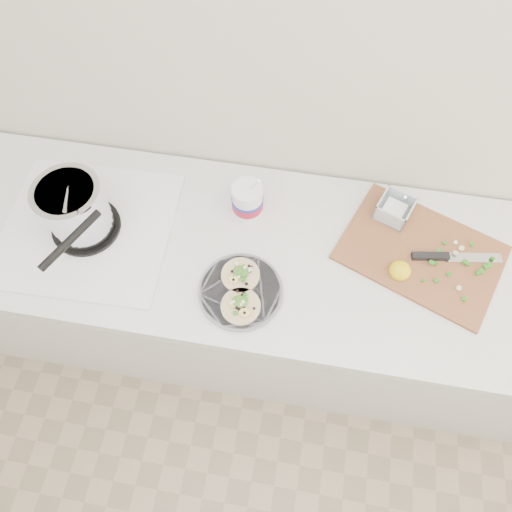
% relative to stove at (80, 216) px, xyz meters
% --- Properties ---
extents(counter, '(2.44, 0.66, 0.90)m').
position_rel_stove_xyz_m(counter, '(0.54, 0.04, -0.53)').
color(counter, silver).
rests_on(counter, ground).
extents(stove, '(0.55, 0.51, 0.26)m').
position_rel_stove_xyz_m(stove, '(0.00, 0.00, 0.00)').
color(stove, silver).
rests_on(stove, counter).
extents(taco_plate, '(0.26, 0.26, 0.04)m').
position_rel_stove_xyz_m(taco_plate, '(0.53, -0.13, -0.07)').
color(taco_plate, slate).
rests_on(taco_plate, counter).
extents(tub, '(0.10, 0.10, 0.23)m').
position_rel_stove_xyz_m(tub, '(0.50, 0.16, -0.02)').
color(tub, white).
rests_on(tub, counter).
extents(cutboard, '(0.57, 0.49, 0.07)m').
position_rel_stove_xyz_m(cutboard, '(1.06, 0.11, -0.07)').
color(cutboard, brown).
rests_on(cutboard, counter).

